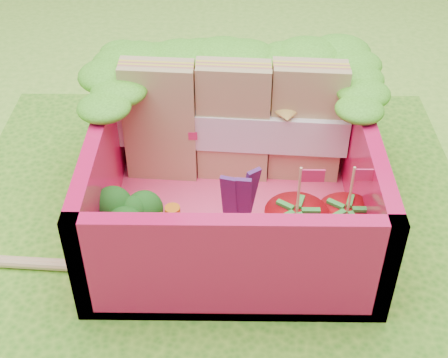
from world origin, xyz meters
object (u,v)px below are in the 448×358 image
strawberry_right (344,232)px  chopsticks (21,263)px  sandwich_stack (234,123)px  bento_box (233,175)px  strawberry_left (295,235)px  broccoli (134,215)px

strawberry_right → chopsticks: (-1.47, -0.05, -0.17)m
sandwich_stack → bento_box: bearing=-90.9°
bento_box → strawberry_left: size_ratio=2.50×
strawberry_right → chopsticks: 1.48m
bento_box → strawberry_left: strawberry_left is taller
strawberry_right → sandwich_stack: bearing=129.1°
strawberry_left → chopsticks: 1.26m
strawberry_left → strawberry_right: size_ratio=1.04×
strawberry_left → chopsticks: strawberry_left is taller
broccoli → strawberry_right: size_ratio=0.69×
sandwich_stack → chopsticks: (-0.98, -0.66, -0.34)m
sandwich_stack → chopsticks: 1.23m
broccoli → strawberry_left: bearing=-5.6°
bento_box → strawberry_right: bearing=-30.4°
sandwich_stack → strawberry_right: sandwich_stack is taller
bento_box → strawberry_left: (0.28, -0.32, -0.08)m
strawberry_right → chopsticks: size_ratio=0.24×
bento_box → chopsticks: 1.06m
strawberry_left → sandwich_stack: bearing=112.9°
strawberry_left → strawberry_right: (0.22, 0.03, -0.01)m
strawberry_right → chopsticks: bearing=-178.1°
bento_box → strawberry_right: (0.50, -0.29, -0.09)m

